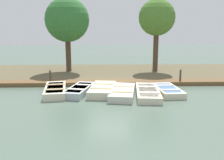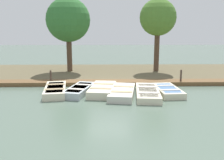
{
  "view_description": "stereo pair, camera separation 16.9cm",
  "coord_description": "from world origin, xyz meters",
  "px_view_note": "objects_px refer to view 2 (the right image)",
  "views": [
    {
      "loc": [
        14.06,
        -0.2,
        3.48
      ],
      "look_at": [
        0.42,
        0.24,
        0.65
      ],
      "focal_mm": 40.0,
      "sensor_mm": 36.0,
      "label": 1
    },
    {
      "loc": [
        14.07,
        -0.03,
        3.48
      ],
      "look_at": [
        0.42,
        0.24,
        0.65
      ],
      "focal_mm": 40.0,
      "sensor_mm": 36.0,
      "label": 2
    }
  ],
  "objects_px": {
    "rowboat_2": "(102,89)",
    "mooring_post_near": "(51,78)",
    "rowboat_0": "(55,90)",
    "rowboat_5": "(167,90)",
    "mooring_post_far": "(181,77)",
    "park_tree_left": "(158,18)",
    "park_tree_far_left": "(68,20)",
    "rowboat_4": "(148,92)",
    "rowboat_3": "(122,92)",
    "rowboat_1": "(79,90)"
  },
  "relations": [
    {
      "from": "rowboat_2",
      "to": "mooring_post_near",
      "type": "xyz_separation_m",
      "value": [
        -2.0,
        -3.23,
        0.28
      ]
    },
    {
      "from": "rowboat_0",
      "to": "rowboat_2",
      "type": "distance_m",
      "value": 2.55
    },
    {
      "from": "rowboat_2",
      "to": "rowboat_5",
      "type": "xyz_separation_m",
      "value": [
        0.15,
        3.55,
        -0.04
      ]
    },
    {
      "from": "rowboat_0",
      "to": "mooring_post_far",
      "type": "relative_size",
      "value": 3.3
    },
    {
      "from": "mooring_post_far",
      "to": "park_tree_left",
      "type": "height_order",
      "value": "park_tree_left"
    },
    {
      "from": "rowboat_2",
      "to": "mooring_post_near",
      "type": "relative_size",
      "value": 3.16
    },
    {
      "from": "park_tree_left",
      "to": "park_tree_far_left",
      "type": "bearing_deg",
      "value": -90.24
    },
    {
      "from": "rowboat_4",
      "to": "mooring_post_near",
      "type": "bearing_deg",
      "value": -108.82
    },
    {
      "from": "rowboat_2",
      "to": "mooring_post_far",
      "type": "height_order",
      "value": "mooring_post_far"
    },
    {
      "from": "rowboat_3",
      "to": "rowboat_5",
      "type": "xyz_separation_m",
      "value": [
        -0.35,
        2.48,
        -0.01
      ]
    },
    {
      "from": "rowboat_3",
      "to": "mooring_post_far",
      "type": "height_order",
      "value": "mooring_post_far"
    },
    {
      "from": "rowboat_0",
      "to": "park_tree_left",
      "type": "bearing_deg",
      "value": 124.57
    },
    {
      "from": "park_tree_far_left",
      "to": "rowboat_0",
      "type": "bearing_deg",
      "value": 0.99
    },
    {
      "from": "rowboat_1",
      "to": "rowboat_0",
      "type": "bearing_deg",
      "value": -76.36
    },
    {
      "from": "rowboat_2",
      "to": "rowboat_4",
      "type": "height_order",
      "value": "rowboat_2"
    },
    {
      "from": "mooring_post_near",
      "to": "park_tree_left",
      "type": "xyz_separation_m",
      "value": [
        -4.16,
        7.37,
        3.76
      ]
    },
    {
      "from": "park_tree_left",
      "to": "rowboat_2",
      "type": "bearing_deg",
      "value": -33.91
    },
    {
      "from": "rowboat_3",
      "to": "rowboat_4",
      "type": "height_order",
      "value": "rowboat_3"
    },
    {
      "from": "rowboat_0",
      "to": "rowboat_3",
      "type": "bearing_deg",
      "value": 74.45
    },
    {
      "from": "mooring_post_near",
      "to": "park_tree_far_left",
      "type": "relative_size",
      "value": 0.17
    },
    {
      "from": "rowboat_0",
      "to": "park_tree_left",
      "type": "distance_m",
      "value": 9.98
    },
    {
      "from": "rowboat_1",
      "to": "park_tree_far_left",
      "type": "xyz_separation_m",
      "value": [
        -6.22,
        -1.42,
        3.89
      ]
    },
    {
      "from": "mooring_post_far",
      "to": "park_tree_far_left",
      "type": "xyz_separation_m",
      "value": [
        -4.19,
        -7.56,
        3.6
      ]
    },
    {
      "from": "mooring_post_near",
      "to": "park_tree_far_left",
      "type": "xyz_separation_m",
      "value": [
        -4.19,
        0.57,
        3.6
      ]
    },
    {
      "from": "park_tree_far_left",
      "to": "rowboat_5",
      "type": "bearing_deg",
      "value": 44.41
    },
    {
      "from": "rowboat_5",
      "to": "rowboat_1",
      "type": "bearing_deg",
      "value": -95.15
    },
    {
      "from": "park_tree_far_left",
      "to": "rowboat_4",
      "type": "bearing_deg",
      "value": 36.81
    },
    {
      "from": "mooring_post_far",
      "to": "park_tree_left",
      "type": "relative_size",
      "value": 0.17
    },
    {
      "from": "rowboat_4",
      "to": "rowboat_5",
      "type": "bearing_deg",
      "value": 115.61
    },
    {
      "from": "rowboat_5",
      "to": "mooring_post_near",
      "type": "xyz_separation_m",
      "value": [
        -2.15,
        -6.78,
        0.31
      ]
    },
    {
      "from": "mooring_post_near",
      "to": "park_tree_left",
      "type": "distance_m",
      "value": 9.26
    },
    {
      "from": "rowboat_2",
      "to": "rowboat_3",
      "type": "relative_size",
      "value": 0.93
    },
    {
      "from": "rowboat_3",
      "to": "rowboat_4",
      "type": "distance_m",
      "value": 1.33
    },
    {
      "from": "rowboat_1",
      "to": "mooring_post_near",
      "type": "height_order",
      "value": "mooring_post_near"
    },
    {
      "from": "rowboat_5",
      "to": "mooring_post_far",
      "type": "relative_size",
      "value": 2.84
    },
    {
      "from": "rowboat_2",
      "to": "mooring_post_near",
      "type": "height_order",
      "value": "mooring_post_near"
    },
    {
      "from": "rowboat_4",
      "to": "park_tree_far_left",
      "type": "relative_size",
      "value": 0.61
    },
    {
      "from": "park_tree_left",
      "to": "mooring_post_far",
      "type": "bearing_deg",
      "value": 10.28
    },
    {
      "from": "rowboat_2",
      "to": "park_tree_far_left",
      "type": "height_order",
      "value": "park_tree_far_left"
    },
    {
      "from": "rowboat_4",
      "to": "rowboat_2",
      "type": "bearing_deg",
      "value": -97.58
    },
    {
      "from": "rowboat_1",
      "to": "rowboat_4",
      "type": "xyz_separation_m",
      "value": [
        0.54,
        3.64,
        -0.02
      ]
    },
    {
      "from": "rowboat_1",
      "to": "park_tree_far_left",
      "type": "relative_size",
      "value": 0.52
    },
    {
      "from": "mooring_post_near",
      "to": "mooring_post_far",
      "type": "height_order",
      "value": "same"
    },
    {
      "from": "rowboat_0",
      "to": "mooring_post_far",
      "type": "bearing_deg",
      "value": 97.09
    },
    {
      "from": "rowboat_4",
      "to": "park_tree_far_left",
      "type": "distance_m",
      "value": 9.3
    },
    {
      "from": "mooring_post_far",
      "to": "park_tree_far_left",
      "type": "height_order",
      "value": "park_tree_far_left"
    },
    {
      "from": "rowboat_4",
      "to": "park_tree_far_left",
      "type": "bearing_deg",
      "value": -137.45
    },
    {
      "from": "park_tree_left",
      "to": "rowboat_0",
      "type": "bearing_deg",
      "value": -47.22
    },
    {
      "from": "rowboat_1",
      "to": "mooring_post_far",
      "type": "xyz_separation_m",
      "value": [
        -2.03,
        6.14,
        0.29
      ]
    },
    {
      "from": "rowboat_5",
      "to": "park_tree_left",
      "type": "relative_size",
      "value": 0.48
    }
  ]
}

